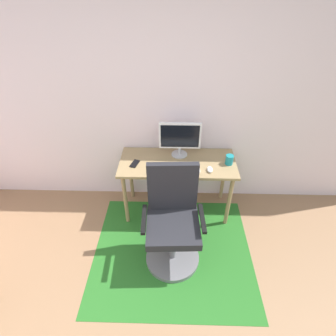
{
  "coord_description": "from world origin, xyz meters",
  "views": [
    {
      "loc": [
        0.11,
        -0.55,
        2.44
      ],
      "look_at": [
        0.06,
        1.6,
        0.83
      ],
      "focal_mm": 28.65,
      "sensor_mm": 36.0,
      "label": 1
    }
  ],
  "objects_px": {
    "computer_mouse": "(210,169)",
    "cell_phone": "(135,164)",
    "desk": "(177,168)",
    "office_chair": "(173,226)",
    "coffee_cup": "(229,160)",
    "monitor": "(180,137)",
    "keyboard": "(179,169)"
  },
  "relations": [
    {
      "from": "office_chair",
      "to": "monitor",
      "type": "bearing_deg",
      "value": 82.93
    },
    {
      "from": "keyboard",
      "to": "coffee_cup",
      "type": "height_order",
      "value": "coffee_cup"
    },
    {
      "from": "computer_mouse",
      "to": "office_chair",
      "type": "bearing_deg",
      "value": -126.26
    },
    {
      "from": "monitor",
      "to": "cell_phone",
      "type": "bearing_deg",
      "value": -158.4
    },
    {
      "from": "cell_phone",
      "to": "computer_mouse",
      "type": "bearing_deg",
      "value": 10.24
    },
    {
      "from": "computer_mouse",
      "to": "cell_phone",
      "type": "xyz_separation_m",
      "value": [
        -0.8,
        0.1,
        -0.01
      ]
    },
    {
      "from": "desk",
      "to": "office_chair",
      "type": "xyz_separation_m",
      "value": [
        -0.04,
        -0.67,
        -0.19
      ]
    },
    {
      "from": "monitor",
      "to": "computer_mouse",
      "type": "distance_m",
      "value": 0.48
    },
    {
      "from": "keyboard",
      "to": "office_chair",
      "type": "bearing_deg",
      "value": -96.63
    },
    {
      "from": "computer_mouse",
      "to": "coffee_cup",
      "type": "xyz_separation_m",
      "value": [
        0.22,
        0.13,
        0.04
      ]
    },
    {
      "from": "cell_phone",
      "to": "keyboard",
      "type": "bearing_deg",
      "value": 7.63
    },
    {
      "from": "cell_phone",
      "to": "office_chair",
      "type": "xyz_separation_m",
      "value": [
        0.42,
        -0.62,
        -0.28
      ]
    },
    {
      "from": "desk",
      "to": "monitor",
      "type": "distance_m",
      "value": 0.35
    },
    {
      "from": "cell_phone",
      "to": "coffee_cup",
      "type": "bearing_deg",
      "value": 18.92
    },
    {
      "from": "office_chair",
      "to": "computer_mouse",
      "type": "bearing_deg",
      "value": 51.12
    },
    {
      "from": "keyboard",
      "to": "coffee_cup",
      "type": "xyz_separation_m",
      "value": [
        0.54,
        0.11,
        0.04
      ]
    },
    {
      "from": "monitor",
      "to": "office_chair",
      "type": "height_order",
      "value": "monitor"
    },
    {
      "from": "monitor",
      "to": "office_chair",
      "type": "distance_m",
      "value": 0.96
    },
    {
      "from": "monitor",
      "to": "coffee_cup",
      "type": "height_order",
      "value": "monitor"
    },
    {
      "from": "desk",
      "to": "coffee_cup",
      "type": "xyz_separation_m",
      "value": [
        0.56,
        -0.02,
        0.14
      ]
    },
    {
      "from": "keyboard",
      "to": "coffee_cup",
      "type": "distance_m",
      "value": 0.55
    },
    {
      "from": "cell_phone",
      "to": "office_chair",
      "type": "distance_m",
      "value": 0.8
    },
    {
      "from": "desk",
      "to": "cell_phone",
      "type": "height_order",
      "value": "cell_phone"
    },
    {
      "from": "coffee_cup",
      "to": "cell_phone",
      "type": "xyz_separation_m",
      "value": [
        -1.02,
        -0.03,
        -0.05
      ]
    },
    {
      "from": "monitor",
      "to": "cell_phone",
      "type": "distance_m",
      "value": 0.57
    },
    {
      "from": "office_chair",
      "to": "desk",
      "type": "bearing_deg",
      "value": 83.66
    },
    {
      "from": "keyboard",
      "to": "computer_mouse",
      "type": "bearing_deg",
      "value": -2.92
    },
    {
      "from": "desk",
      "to": "computer_mouse",
      "type": "xyz_separation_m",
      "value": [
        0.34,
        -0.15,
        0.1
      ]
    },
    {
      "from": "keyboard",
      "to": "computer_mouse",
      "type": "distance_m",
      "value": 0.32
    },
    {
      "from": "keyboard",
      "to": "coffee_cup",
      "type": "bearing_deg",
      "value": 11.84
    },
    {
      "from": "desk",
      "to": "coffee_cup",
      "type": "bearing_deg",
      "value": -2.41
    },
    {
      "from": "keyboard",
      "to": "monitor",
      "type": "bearing_deg",
      "value": 89.85
    }
  ]
}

